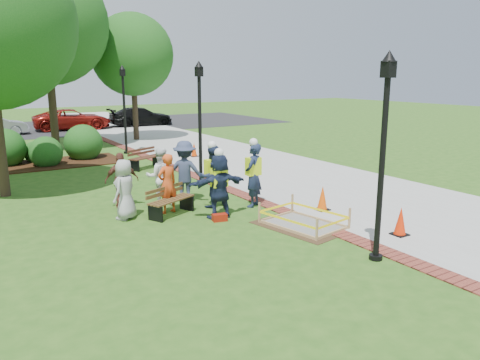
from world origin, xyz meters
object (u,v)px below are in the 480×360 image
wet_concrete_pad (303,217)px  bench_near (171,206)px  lamp_near (383,142)px  hivis_worker_b (253,173)px  cone_front (400,222)px  hivis_worker_c (212,175)px  hivis_worker_a (219,184)px

wet_concrete_pad → bench_near: size_ratio=1.68×
lamp_near → hivis_worker_b: lamp_near is taller
bench_near → cone_front: bench_near is taller
hivis_worker_c → lamp_near: bearing=-79.7°
lamp_near → hivis_worker_c: size_ratio=2.18×
wet_concrete_pad → hivis_worker_b: hivis_worker_b is taller
hivis_worker_b → cone_front: bearing=-68.7°
wet_concrete_pad → bench_near: bearing=133.4°
cone_front → bench_near: bearing=131.9°
cone_front → hivis_worker_a: size_ratio=0.37×
bench_near → wet_concrete_pad: bearing=-46.6°
lamp_near → hivis_worker_a: bearing=107.2°
hivis_worker_c → hivis_worker_a: bearing=-109.0°
cone_front → lamp_near: bearing=-155.8°
wet_concrete_pad → lamp_near: lamp_near is taller
cone_front → hivis_worker_a: (-2.97, 3.58, 0.60)m
hivis_worker_b → bench_near: bearing=170.1°
hivis_worker_c → wet_concrete_pad: bearing=-68.4°
cone_front → hivis_worker_b: bearing=111.3°
lamp_near → hivis_worker_b: 5.00m
bench_near → hivis_worker_a: (1.03, -0.88, 0.69)m
lamp_near → hivis_worker_c: bearing=100.3°
hivis_worker_a → bench_near: bearing=139.4°
wet_concrete_pad → hivis_worker_a: 2.41m
hivis_worker_a → hivis_worker_c: size_ratio=0.98×
hivis_worker_c → hivis_worker_b: bearing=-29.7°
hivis_worker_b → hivis_worker_c: hivis_worker_b is taller
wet_concrete_pad → hivis_worker_c: (-1.11, 2.81, 0.73)m
bench_near → hivis_worker_a: size_ratio=0.80×
wet_concrete_pad → hivis_worker_b: (-0.08, 2.22, 0.76)m
bench_near → hivis_worker_c: bearing=6.9°
hivis_worker_c → cone_front: bearing=-60.6°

